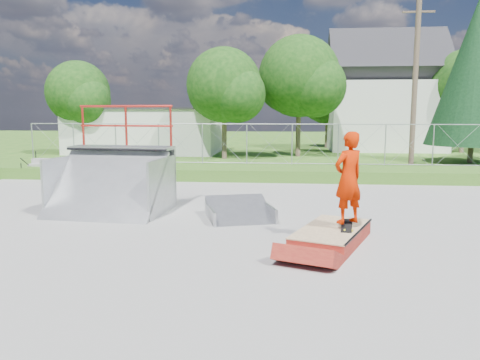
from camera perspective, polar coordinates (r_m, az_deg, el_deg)
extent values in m
plane|color=#2B611B|center=(10.69, -3.93, -6.83)|extent=(120.00, 120.00, 0.00)
cube|color=#969694|center=(10.68, -3.93, -6.73)|extent=(20.00, 16.00, 0.04)
cube|color=#2B611B|center=(19.91, 0.58, 0.92)|extent=(24.00, 3.00, 0.50)
cube|color=maroon|center=(10.15, 11.10, -6.82)|extent=(1.93, 2.64, 0.33)
cube|color=tan|center=(10.10, 11.13, -5.84)|extent=(1.95, 2.66, 0.02)
cube|color=black|center=(10.14, 12.89, -5.51)|extent=(0.34, 0.82, 0.13)
imported|color=#C21E00|center=(9.96, 13.07, -0.15)|extent=(0.83, 0.78, 1.91)
cube|color=silver|center=(33.64, -11.26, 5.87)|extent=(10.00, 6.00, 3.00)
cube|color=silver|center=(36.90, 17.12, 7.41)|extent=(8.00, 6.00, 5.00)
cube|color=#2B2A2F|center=(37.03, 17.35, 12.67)|extent=(8.40, 6.08, 6.08)
cylinder|color=brown|center=(22.95, 20.54, 10.76)|extent=(0.24, 0.24, 8.00)
cylinder|color=brown|center=(28.47, -1.93, 5.08)|extent=(0.30, 0.30, 2.45)
sphere|color=#103A0F|center=(28.47, -1.96, 11.49)|extent=(4.48, 4.48, 4.48)
sphere|color=#103A0F|center=(27.79, -0.37, 10.42)|extent=(3.36, 3.36, 3.36)
cylinder|color=brown|center=(30.22, 7.10, 5.53)|extent=(0.30, 0.30, 2.80)
sphere|color=#103A0F|center=(30.27, 7.23, 12.43)|extent=(5.12, 5.12, 5.12)
sphere|color=#103A0F|center=(29.63, 9.13, 11.24)|extent=(3.84, 3.84, 3.84)
cylinder|color=brown|center=(33.20, -18.90, 4.93)|extent=(0.30, 0.30, 2.27)
sphere|color=#103A0F|center=(33.18, -19.14, 10.03)|extent=(4.16, 4.16, 4.16)
sphere|color=#103A0F|center=(32.37, -18.21, 9.21)|extent=(3.12, 3.12, 3.12)
cylinder|color=brown|center=(36.34, 25.45, 5.10)|extent=(0.30, 0.30, 2.62)
sphere|color=#103A0F|center=(36.37, 25.78, 10.47)|extent=(4.80, 4.80, 4.80)
cylinder|color=brown|center=(38.36, 10.55, 5.48)|extent=(0.30, 0.30, 2.10)
sphere|color=#103A0F|center=(38.33, 10.66, 9.56)|extent=(3.84, 3.84, 3.84)
sphere|color=#103A0F|center=(37.91, 11.80, 8.82)|extent=(2.88, 2.88, 2.88)
cylinder|color=brown|center=(29.13, 26.28, 3.08)|extent=(0.28, 0.28, 1.20)
cone|color=black|center=(29.14, 26.84, 11.82)|extent=(5.04, 5.04, 8.10)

